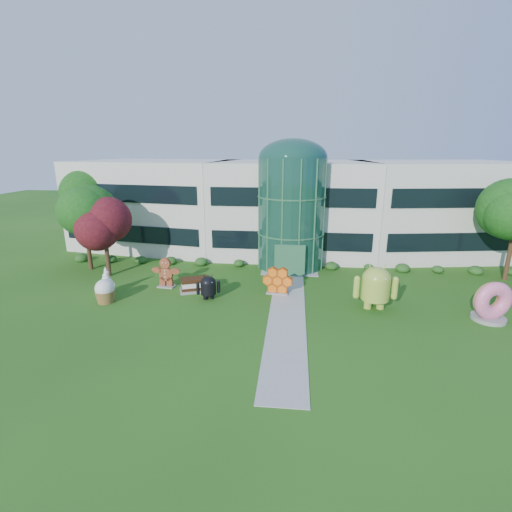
# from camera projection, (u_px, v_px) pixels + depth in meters

# --- Properties ---
(ground) EXTENTS (140.00, 140.00, 0.00)m
(ground) POSITION_uv_depth(u_px,v_px,m) (287.00, 323.00, 23.36)
(ground) COLOR #215114
(ground) RESTS_ON ground
(building) EXTENTS (46.00, 15.00, 9.30)m
(building) POSITION_uv_depth(u_px,v_px,m) (292.00, 207.00, 39.24)
(building) COLOR beige
(building) RESTS_ON ground
(atrium) EXTENTS (6.00, 6.00, 9.80)m
(atrium) POSITION_uv_depth(u_px,v_px,m) (291.00, 214.00, 33.44)
(atrium) COLOR #194738
(atrium) RESTS_ON ground
(walkway) EXTENTS (2.40, 20.00, 0.04)m
(walkway) POSITION_uv_depth(u_px,v_px,m) (287.00, 310.00, 25.27)
(walkway) COLOR #9E9E93
(walkway) RESTS_ON ground
(tree_red) EXTENTS (4.00, 4.00, 6.00)m
(tree_red) POSITION_uv_depth(u_px,v_px,m) (106.00, 242.00, 31.23)
(tree_red) COLOR #3F0C14
(tree_red) RESTS_ON ground
(trees_backdrop) EXTENTS (52.00, 8.00, 8.40)m
(trees_backdrop) POSITION_uv_depth(u_px,v_px,m) (291.00, 219.00, 34.59)
(trees_backdrop) COLOR #114712
(trees_backdrop) RESTS_ON ground
(android_green) EXTENTS (3.14, 2.15, 3.50)m
(android_green) POSITION_uv_depth(u_px,v_px,m) (376.00, 284.00, 25.06)
(android_green) COLOR #9FBB3C
(android_green) RESTS_ON ground
(android_black) EXTENTS (2.11, 1.75, 2.05)m
(android_black) POSITION_uv_depth(u_px,v_px,m) (208.00, 286.00, 26.84)
(android_black) COLOR black
(android_black) RESTS_ON ground
(donut) EXTENTS (2.78, 1.82, 2.66)m
(donut) POSITION_uv_depth(u_px,v_px,m) (491.00, 301.00, 23.45)
(donut) COLOR #DD549B
(donut) RESTS_ON ground
(gingerbread) EXTENTS (2.73, 1.32, 2.42)m
(gingerbread) POSITION_uv_depth(u_px,v_px,m) (166.00, 272.00, 29.18)
(gingerbread) COLOR maroon
(gingerbread) RESTS_ON ground
(ice_cream_sandwich) EXTENTS (2.67, 1.97, 1.07)m
(ice_cream_sandwich) POSITION_uv_depth(u_px,v_px,m) (196.00, 285.00, 28.43)
(ice_cream_sandwich) COLOR black
(ice_cream_sandwich) RESTS_ON ground
(honeycomb) EXTENTS (2.50, 1.15, 1.90)m
(honeycomb) POSITION_uv_depth(u_px,v_px,m) (278.00, 282.00, 27.87)
(honeycomb) COLOR orange
(honeycomb) RESTS_ON ground
(froyo) EXTENTS (1.26, 1.26, 2.11)m
(froyo) POSITION_uv_depth(u_px,v_px,m) (107.00, 281.00, 27.77)
(froyo) COLOR white
(froyo) RESTS_ON ground
(cupcake) EXTENTS (1.84, 1.84, 1.72)m
(cupcake) POSITION_uv_depth(u_px,v_px,m) (105.00, 291.00, 26.31)
(cupcake) COLOR white
(cupcake) RESTS_ON ground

